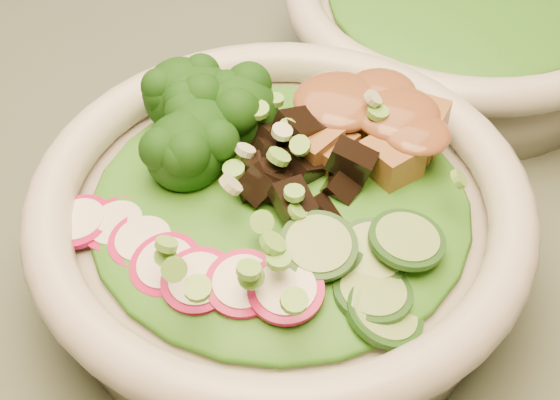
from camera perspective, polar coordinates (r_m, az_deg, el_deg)
The scene contains 10 objects.
salad_bowl at distance 0.44m, azimuth 0.00°, elevation -1.84°, with size 0.28×0.28×0.07m.
side_bowl at distance 0.62m, azimuth 13.02°, elevation 12.68°, with size 0.26×0.26×0.07m.
lettuce_bed at distance 0.42m, azimuth 0.00°, elevation 0.09°, with size 0.21×0.21×0.02m, color #1C6C16.
broccoli_florets at distance 0.45m, azimuth -6.14°, elevation 5.52°, with size 0.08×0.07×0.05m, color black, non-canonical shape.
radish_slices at distance 0.39m, azimuth -6.70°, elevation -4.83°, with size 0.11×0.04×0.02m, color #AC0D49, non-canonical shape.
cucumber_slices at distance 0.39m, azimuth 7.01°, elevation -3.65°, with size 0.07×0.07×0.04m, color #90B363, non-canonical shape.
mushroom_heap at distance 0.42m, azimuth 1.19°, elevation 2.35°, with size 0.07×0.07×0.04m, color black, non-canonical shape.
tofu_cubes at distance 0.45m, azimuth 5.92°, elevation 5.32°, with size 0.09×0.06×0.04m, color olive, non-canonical shape.
peanut_sauce at distance 0.44m, azimuth 6.04°, elevation 6.63°, with size 0.07×0.06×0.02m, color brown.
scallion_garnish at distance 0.41m, azimuth 0.00°, elevation 2.53°, with size 0.20×0.20×0.02m, color #70B941, non-canonical shape.
Camera 1 is at (-0.03, -0.34, 1.11)m, focal length 50.00 mm.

